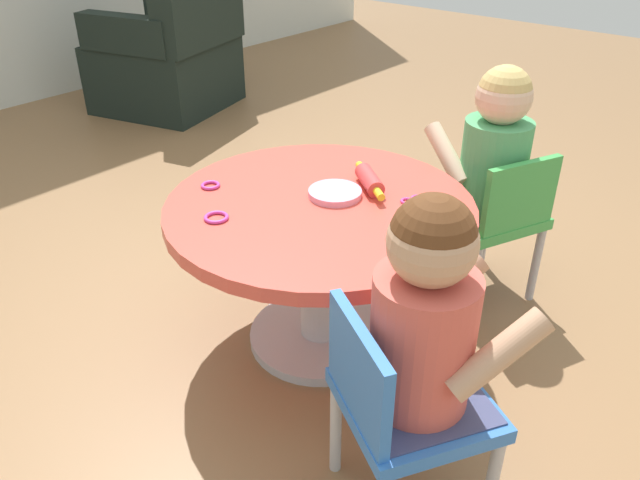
{
  "coord_description": "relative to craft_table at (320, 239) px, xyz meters",
  "views": [
    {
      "loc": [
        -1.19,
        -1.0,
        1.27
      ],
      "look_at": [
        0.0,
        0.0,
        0.36
      ],
      "focal_mm": 35.18,
      "sensor_mm": 36.0,
      "label": 1
    }
  ],
  "objects": [
    {
      "name": "cookie_cutter_0",
      "position": [
        -0.13,
        0.31,
        0.12
      ],
      "size": [
        0.06,
        0.06,
        0.01
      ],
      "primitive_type": "torus",
      "color": "#D83FA5",
      "rests_on": "craft_table"
    },
    {
      "name": "child_chair_left",
      "position": [
        -0.34,
        -0.51,
        -0.06
      ],
      "size": [
        0.41,
        0.41,
        0.54
      ],
      "color": "#B7B7BC",
      "rests_on": "ground"
    },
    {
      "name": "rolling_pin",
      "position": [
        0.16,
        -0.05,
        0.14
      ],
      "size": [
        0.16,
        0.2,
        0.05
      ],
      "color": "#D83F3F",
      "rests_on": "craft_table"
    },
    {
      "name": "seated_child_right",
      "position": [
        0.57,
        -0.24,
        0.17
      ],
      "size": [
        0.38,
        0.42,
        0.51
      ],
      "color": "#3F4772",
      "rests_on": "ground"
    },
    {
      "name": "cookie_cutter_1",
      "position": [
        -0.25,
        0.15,
        0.12
      ],
      "size": [
        0.07,
        0.07,
        0.01
      ],
      "primitive_type": "torus",
      "color": "#D83FA5",
      "rests_on": "craft_table"
    },
    {
      "name": "craft_scissors",
      "position": [
        0.17,
        -0.21,
        0.12
      ],
      "size": [
        0.1,
        0.14,
        0.01
      ],
      "color": "silver",
      "rests_on": "craft_table"
    },
    {
      "name": "ground_plane",
      "position": [
        0.0,
        0.0,
        -0.36
      ],
      "size": [
        10.0,
        10.0,
        0.0
      ],
      "primitive_type": "plane",
      "color": "olive"
    },
    {
      "name": "seated_child_left",
      "position": [
        -0.31,
        -0.53,
        0.17
      ],
      "size": [
        0.43,
        0.41,
        0.51
      ],
      "color": "#3F4772",
      "rests_on": "ground"
    },
    {
      "name": "child_chair_right",
      "position": [
        0.55,
        -0.27,
        -0.06
      ],
      "size": [
        0.39,
        0.39,
        0.54
      ],
      "color": "#B7B7BC",
      "rests_on": "ground"
    },
    {
      "name": "playdough_blob_0",
      "position": [
        0.06,
        -0.01,
        0.13
      ],
      "size": [
        0.15,
        0.15,
        0.02
      ],
      "primitive_type": "cylinder",
      "color": "pink",
      "rests_on": "craft_table"
    },
    {
      "name": "armchair_dark",
      "position": [
        1.15,
        2.15,
        -0.05
      ],
      "size": [
        0.87,
        0.88,
        0.85
      ],
      "color": "black",
      "rests_on": "ground"
    },
    {
      "name": "craft_table",
      "position": [
        0.0,
        0.0,
        0.0
      ],
      "size": [
        0.87,
        0.87,
        0.48
      ],
      "color": "silver",
      "rests_on": "ground"
    }
  ]
}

